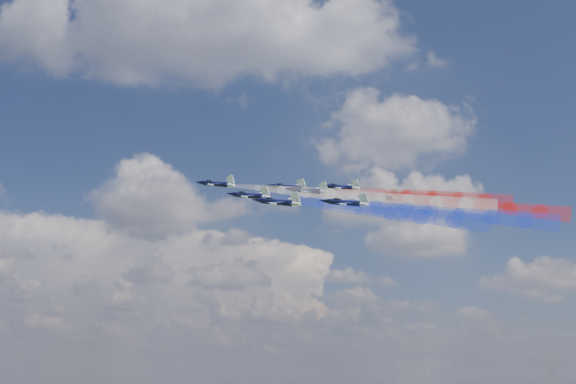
# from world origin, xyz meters

# --- Properties ---
(jet_lead) EXTENTS (12.88, 11.80, 7.09)m
(jet_lead) POSITION_xyz_m (-0.53, -12.11, 135.50)
(jet_lead) COLOR black
(trail_lead) EXTENTS (32.27, 16.20, 10.47)m
(trail_lead) POSITION_xyz_m (19.02, -19.73, 131.58)
(trail_lead) COLOR white
(jet_inner_left) EXTENTS (12.88, 11.80, 7.09)m
(jet_inner_left) POSITION_xyz_m (7.67, -22.38, 130.18)
(jet_inner_left) COLOR black
(trail_inner_left) EXTENTS (32.27, 16.20, 10.47)m
(trail_inner_left) POSITION_xyz_m (27.22, -30.00, 126.25)
(trail_inner_left) COLOR #1B35E8
(jet_inner_right) EXTENTS (12.88, 11.80, 7.09)m
(jet_inner_right) POSITION_xyz_m (15.00, -8.57, 135.62)
(jet_inner_right) COLOR black
(trail_inner_right) EXTENTS (32.27, 16.20, 10.47)m
(trail_inner_right) POSITION_xyz_m (34.55, -16.19, 131.70)
(trail_inner_right) COLOR red
(jet_outer_left) EXTENTS (12.88, 11.80, 7.09)m
(jet_outer_left) POSITION_xyz_m (13.85, -33.97, 125.94)
(jet_outer_left) COLOR black
(trail_outer_left) EXTENTS (32.27, 16.20, 10.47)m
(trail_outer_left) POSITION_xyz_m (33.40, -41.59, 122.02)
(trail_outer_left) COLOR #1B35E8
(jet_center_third) EXTENTS (12.88, 11.80, 7.09)m
(jet_center_third) POSITION_xyz_m (19.50, -19.29, 132.00)
(jet_center_third) COLOR black
(trail_center_third) EXTENTS (32.27, 16.20, 10.47)m
(trail_center_third) POSITION_xyz_m (39.05, -26.91, 128.07)
(trail_center_third) COLOR white
(jet_outer_right) EXTENTS (12.88, 11.80, 7.09)m
(jet_outer_right) POSITION_xyz_m (27.29, -3.88, 136.78)
(jet_outer_right) COLOR black
(trail_outer_right) EXTENTS (32.27, 16.20, 10.47)m
(trail_outer_right) POSITION_xyz_m (46.84, -11.50, 132.86)
(trail_outer_right) COLOR red
(jet_rear_left) EXTENTS (12.88, 11.80, 7.09)m
(jet_rear_left) POSITION_xyz_m (26.60, -30.78, 126.51)
(jet_rear_left) COLOR black
(trail_rear_left) EXTENTS (32.27, 16.20, 10.47)m
(trail_rear_left) POSITION_xyz_m (46.15, -38.39, 122.59)
(trail_rear_left) COLOR #1B35E8
(jet_rear_right) EXTENTS (12.88, 11.80, 7.09)m
(jet_rear_right) POSITION_xyz_m (34.89, -14.85, 131.60)
(jet_rear_right) COLOR black
(trail_rear_right) EXTENTS (32.27, 16.20, 10.47)m
(trail_rear_right) POSITION_xyz_m (54.44, -22.47, 127.67)
(trail_rear_right) COLOR red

